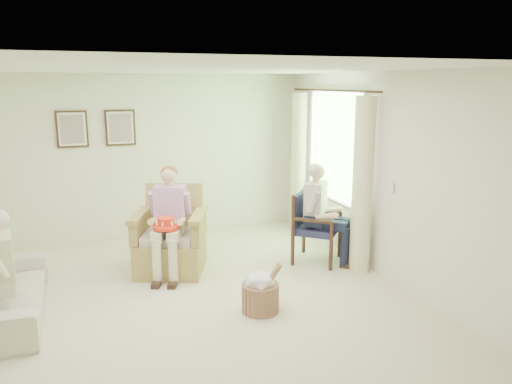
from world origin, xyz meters
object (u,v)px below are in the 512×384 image
at_px(red_hat, 166,224).
at_px(hatbox, 260,291).
at_px(person_wicker, 171,213).
at_px(sofa, 5,292).
at_px(wood_armchair, 314,223).
at_px(person_dark, 320,207).
at_px(wicker_armchair, 170,245).

relative_size(red_hat, hatbox, 0.55).
bearing_deg(person_wicker, sofa, -140.52).
xyz_separation_m(wood_armchair, person_dark, (0.00, -0.16, 0.27)).
height_order(wicker_armchair, sofa, wicker_armchair).
bearing_deg(hatbox, red_hat, 122.55).
bearing_deg(sofa, red_hat, -76.92).
xyz_separation_m(sofa, person_wicker, (1.91, 0.60, 0.54)).
bearing_deg(hatbox, person_wicker, 116.01).
distance_m(sofa, hatbox, 2.73).
height_order(wood_armchair, red_hat, wood_armchair).
relative_size(wicker_armchair, sofa, 0.59).
distance_m(wood_armchair, hatbox, 1.86).
distance_m(person_wicker, hatbox, 1.69).
relative_size(wicker_armchair, person_dark, 0.83).
height_order(wicker_armchair, person_dark, person_dark).
distance_m(wood_armchair, red_hat, 2.10).
bearing_deg(red_hat, wicker_armchair, 73.68).
bearing_deg(wood_armchair, sofa, 138.04).
relative_size(wood_armchair, sofa, 0.50).
xyz_separation_m(wicker_armchair, person_dark, (1.99, -0.43, 0.44)).
bearing_deg(red_hat, person_wicker, 62.13).
bearing_deg(wicker_armchair, hatbox, -44.25).
distance_m(person_wicker, red_hat, 0.22).
distance_m(wicker_armchair, wood_armchair, 2.02).
height_order(person_wicker, hatbox, person_wicker).
relative_size(person_wicker, person_dark, 1.02).
distance_m(wood_armchair, sofa, 3.94).
bearing_deg(wood_armchair, wicker_armchair, 123.21).
xyz_separation_m(person_wicker, hatbox, (0.69, -1.42, -0.59)).
xyz_separation_m(wicker_armchair, person_wicker, (0.00, -0.15, 0.47)).
bearing_deg(sofa, person_wicker, -72.43).
distance_m(wicker_armchair, hatbox, 1.72).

